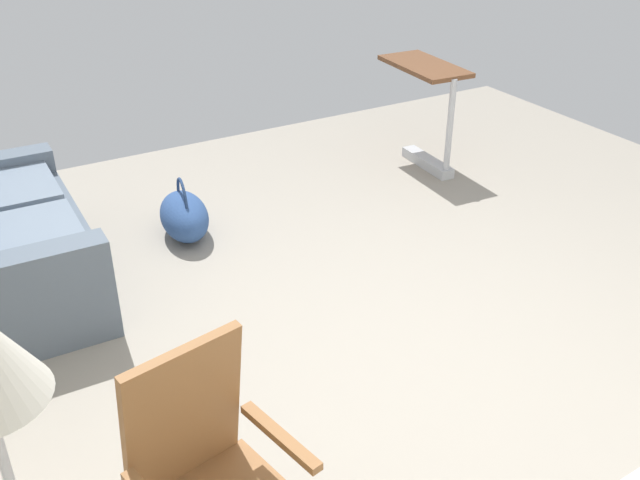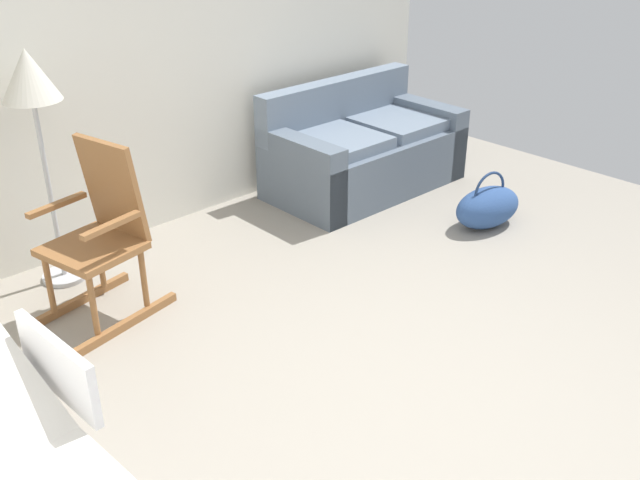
% 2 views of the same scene
% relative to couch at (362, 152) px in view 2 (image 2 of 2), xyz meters
% --- Properties ---
extents(ground_plane, '(6.86, 6.86, 0.00)m').
position_rel_couch_xyz_m(ground_plane, '(-1.70, -1.89, -0.31)').
color(ground_plane, gray).
extents(back_wall, '(5.69, 0.10, 2.70)m').
position_rel_couch_xyz_m(back_wall, '(-1.70, 0.58, 1.04)').
color(back_wall, silver).
rests_on(back_wall, ground).
extents(couch, '(1.61, 0.87, 0.85)m').
position_rel_couch_xyz_m(couch, '(0.00, 0.00, 0.00)').
color(couch, slate).
rests_on(couch, ground).
extents(rocking_chair, '(0.84, 0.61, 1.05)m').
position_rel_couch_xyz_m(rocking_chair, '(-2.49, -0.30, 0.20)').
color(rocking_chair, brown).
rests_on(rocking_chair, ground).
extents(floor_lamp, '(0.34, 0.34, 1.48)m').
position_rel_couch_xyz_m(floor_lamp, '(-2.51, 0.27, 0.92)').
color(floor_lamp, '#B2B5BA').
rests_on(floor_lamp, ground).
extents(duffel_bag, '(0.60, 0.40, 0.43)m').
position_rel_couch_xyz_m(duffel_bag, '(0.12, -1.16, -0.15)').
color(duffel_bag, '#2D4C84').
rests_on(duffel_bag, ground).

